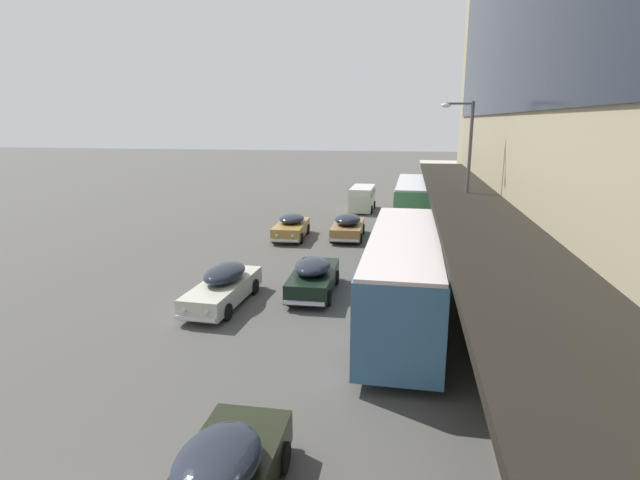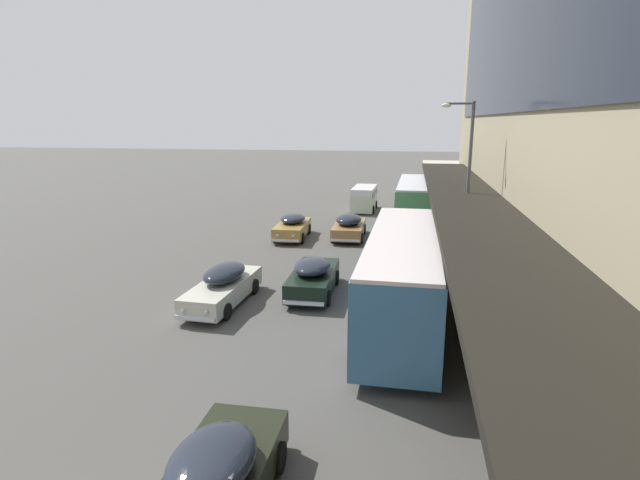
{
  "view_description": "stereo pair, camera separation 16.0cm",
  "coord_description": "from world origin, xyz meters",
  "px_view_note": "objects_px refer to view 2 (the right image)",
  "views": [
    {
      "loc": [
        3.73,
        -5.16,
        7.16
      ],
      "look_at": [
        0.05,
        16.07,
        2.02
      ],
      "focal_mm": 28.0,
      "sensor_mm": 36.0,
      "label": 1
    },
    {
      "loc": [
        3.89,
        -5.13,
        7.16
      ],
      "look_at": [
        0.05,
        16.07,
        2.02
      ],
      "focal_mm": 28.0,
      "sensor_mm": 36.0,
      "label": 2
    }
  ],
  "objects_px": {
    "sedan_lead_near": "(216,477)",
    "street_lamp": "(465,176)",
    "sedan_far_back": "(223,285)",
    "sedan_oncoming_rear": "(292,226)",
    "vw_van": "(364,197)",
    "sedan_trailing_mid": "(313,276)",
    "transit_bus_kerbside_front": "(416,203)",
    "sedan_lead_mid": "(349,226)",
    "transit_bus_kerbside_rear": "(402,272)"
  },
  "relations": [
    {
      "from": "transit_bus_kerbside_front",
      "to": "street_lamp",
      "type": "height_order",
      "value": "street_lamp"
    },
    {
      "from": "sedan_lead_mid",
      "to": "sedan_lead_near",
      "type": "bearing_deg",
      "value": -89.08
    },
    {
      "from": "sedan_lead_mid",
      "to": "street_lamp",
      "type": "bearing_deg",
      "value": -44.51
    },
    {
      "from": "transit_bus_kerbside_front",
      "to": "street_lamp",
      "type": "distance_m",
      "value": 9.79
    },
    {
      "from": "transit_bus_kerbside_front",
      "to": "sedan_far_back",
      "type": "relative_size",
      "value": 1.84
    },
    {
      "from": "sedan_oncoming_rear",
      "to": "street_lamp",
      "type": "distance_m",
      "value": 11.85
    },
    {
      "from": "transit_bus_kerbside_front",
      "to": "sedan_trailing_mid",
      "type": "bearing_deg",
      "value": -107.7
    },
    {
      "from": "vw_van",
      "to": "sedan_lead_mid",
      "type": "bearing_deg",
      "value": -90.05
    },
    {
      "from": "sedan_far_back",
      "to": "sedan_oncoming_rear",
      "type": "relative_size",
      "value": 1.12
    },
    {
      "from": "sedan_trailing_mid",
      "to": "sedan_oncoming_rear",
      "type": "relative_size",
      "value": 1.01
    },
    {
      "from": "sedan_far_back",
      "to": "street_lamp",
      "type": "relative_size",
      "value": 0.64
    },
    {
      "from": "street_lamp",
      "to": "sedan_far_back",
      "type": "bearing_deg",
      "value": -147.14
    },
    {
      "from": "sedan_lead_mid",
      "to": "street_lamp",
      "type": "relative_size",
      "value": 0.58
    },
    {
      "from": "vw_van",
      "to": "street_lamp",
      "type": "xyz_separation_m",
      "value": [
        6.19,
        -16.32,
        3.58
      ]
    },
    {
      "from": "sedan_far_back",
      "to": "sedan_oncoming_rear",
      "type": "xyz_separation_m",
      "value": [
        0.03,
        11.84,
        -0.03
      ]
    },
    {
      "from": "sedan_far_back",
      "to": "sedan_oncoming_rear",
      "type": "height_order",
      "value": "sedan_far_back"
    },
    {
      "from": "sedan_lead_mid",
      "to": "sedan_oncoming_rear",
      "type": "relative_size",
      "value": 1.0
    },
    {
      "from": "sedan_far_back",
      "to": "sedan_lead_mid",
      "type": "relative_size",
      "value": 1.12
    },
    {
      "from": "street_lamp",
      "to": "transit_bus_kerbside_front",
      "type": "bearing_deg",
      "value": 102.76
    },
    {
      "from": "transit_bus_kerbside_front",
      "to": "sedan_far_back",
      "type": "distance_m",
      "value": 17.26
    },
    {
      "from": "sedan_oncoming_rear",
      "to": "transit_bus_kerbside_rear",
      "type": "bearing_deg",
      "value": -60.45
    },
    {
      "from": "street_lamp",
      "to": "sedan_oncoming_rear",
      "type": "bearing_deg",
      "value": 150.15
    },
    {
      "from": "sedan_lead_near",
      "to": "street_lamp",
      "type": "height_order",
      "value": "street_lamp"
    },
    {
      "from": "sedan_lead_mid",
      "to": "sedan_oncoming_rear",
      "type": "height_order",
      "value": "sedan_lead_mid"
    },
    {
      "from": "transit_bus_kerbside_rear",
      "to": "sedan_oncoming_rear",
      "type": "height_order",
      "value": "transit_bus_kerbside_rear"
    },
    {
      "from": "sedan_lead_mid",
      "to": "sedan_trailing_mid",
      "type": "xyz_separation_m",
      "value": [
        -0.22,
        -10.56,
        0.01
      ]
    },
    {
      "from": "sedan_trailing_mid",
      "to": "sedan_far_back",
      "type": "bearing_deg",
      "value": -151.23
    },
    {
      "from": "transit_bus_kerbside_rear",
      "to": "vw_van",
      "type": "xyz_separation_m",
      "value": [
        -3.51,
        23.14,
        -0.77
      ]
    },
    {
      "from": "sedan_lead_near",
      "to": "street_lamp",
      "type": "bearing_deg",
      "value": 70.85
    },
    {
      "from": "transit_bus_kerbside_front",
      "to": "sedan_lead_mid",
      "type": "distance_m",
      "value": 5.26
    },
    {
      "from": "transit_bus_kerbside_rear",
      "to": "sedan_lead_mid",
      "type": "height_order",
      "value": "transit_bus_kerbside_rear"
    },
    {
      "from": "sedan_far_back",
      "to": "sedan_trailing_mid",
      "type": "distance_m",
      "value": 3.77
    },
    {
      "from": "sedan_trailing_mid",
      "to": "street_lamp",
      "type": "distance_m",
      "value": 8.74
    },
    {
      "from": "sedan_lead_near",
      "to": "sedan_oncoming_rear",
      "type": "relative_size",
      "value": 0.94
    },
    {
      "from": "transit_bus_kerbside_rear",
      "to": "sedan_lead_near",
      "type": "relative_size",
      "value": 2.57
    },
    {
      "from": "sedan_lead_mid",
      "to": "sedan_far_back",
      "type": "bearing_deg",
      "value": -105.9
    },
    {
      "from": "vw_van",
      "to": "transit_bus_kerbside_front",
      "type": "bearing_deg",
      "value": -60.14
    },
    {
      "from": "transit_bus_kerbside_rear",
      "to": "sedan_lead_near",
      "type": "bearing_deg",
      "value": -107.54
    },
    {
      "from": "sedan_lead_near",
      "to": "vw_van",
      "type": "relative_size",
      "value": 0.94
    },
    {
      "from": "sedan_lead_near",
      "to": "sedan_oncoming_rear",
      "type": "distance_m",
      "value": 22.68
    },
    {
      "from": "sedan_lead_near",
      "to": "vw_van",
      "type": "height_order",
      "value": "vw_van"
    },
    {
      "from": "sedan_lead_mid",
      "to": "transit_bus_kerbside_front",
      "type": "bearing_deg",
      "value": 36.55
    },
    {
      "from": "sedan_lead_mid",
      "to": "transit_bus_kerbside_rear",
      "type": "bearing_deg",
      "value": -74.75
    },
    {
      "from": "sedan_lead_mid",
      "to": "sedan_oncoming_rear",
      "type": "distance_m",
      "value": 3.54
    },
    {
      "from": "sedan_lead_mid",
      "to": "street_lamp",
      "type": "distance_m",
      "value": 9.53
    },
    {
      "from": "transit_bus_kerbside_front",
      "to": "sedan_far_back",
      "type": "bearing_deg",
      "value": -116.37
    },
    {
      "from": "street_lamp",
      "to": "vw_van",
      "type": "bearing_deg",
      "value": 110.77
    },
    {
      "from": "transit_bus_kerbside_rear",
      "to": "vw_van",
      "type": "distance_m",
      "value": 23.41
    },
    {
      "from": "transit_bus_kerbside_rear",
      "to": "vw_van",
      "type": "bearing_deg",
      "value": 98.63
    },
    {
      "from": "transit_bus_kerbside_rear",
      "to": "vw_van",
      "type": "height_order",
      "value": "transit_bus_kerbside_rear"
    }
  ]
}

